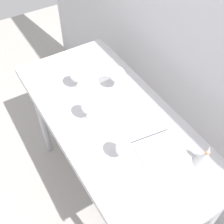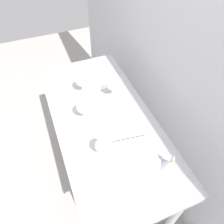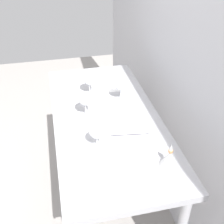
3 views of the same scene
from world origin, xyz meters
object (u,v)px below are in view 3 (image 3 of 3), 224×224
(wine_glass_far_left, at_px, (121,84))
(tasting_sheet_upper, at_px, (107,86))
(open_notebook, at_px, (130,135))
(wine_glass_near_left, at_px, (89,79))
(wine_glass_near_right, at_px, (97,132))
(wine_glass_near_center, at_px, (85,99))
(decanter_funnel, at_px, (170,159))

(wine_glass_far_left, xyz_separation_m, tasting_sheet_upper, (-0.21, -0.05, -0.12))
(open_notebook, bearing_deg, wine_glass_near_left, -155.85)
(wine_glass_far_left, distance_m, open_notebook, 0.41)
(wine_glass_near_right, bearing_deg, wine_glass_near_center, -176.86)
(decanter_funnel, bearing_deg, wine_glass_near_right, -123.47)
(wine_glass_near_left, relative_size, open_notebook, 0.48)
(wine_glass_near_right, relative_size, wine_glass_far_left, 0.86)
(open_notebook, xyz_separation_m, decanter_funnel, (0.27, 0.13, 0.04))
(wine_glass_near_left, distance_m, wine_glass_far_left, 0.23)
(wine_glass_near_left, xyz_separation_m, wine_glass_near_center, (0.26, -0.06, 0.01))
(wine_glass_near_left, distance_m, wine_glass_near_center, 0.27)
(tasting_sheet_upper, bearing_deg, wine_glass_near_right, -16.39)
(tasting_sheet_upper, height_order, decanter_funnel, decanter_funnel)
(wine_glass_near_center, bearing_deg, wine_glass_near_left, 166.24)
(wine_glass_far_left, xyz_separation_m, decanter_funnel, (0.65, 0.08, -0.08))
(open_notebook, distance_m, tasting_sheet_upper, 0.59)
(open_notebook, bearing_deg, wine_glass_near_center, -131.58)
(wine_glass_near_left, relative_size, wine_glass_far_left, 0.94)
(tasting_sheet_upper, bearing_deg, wine_glass_near_center, -30.90)
(wine_glass_near_center, bearing_deg, wine_glass_far_left, 118.20)
(wine_glass_near_left, relative_size, decanter_funnel, 1.17)
(decanter_funnel, bearing_deg, tasting_sheet_upper, -171.05)
(wine_glass_far_left, relative_size, open_notebook, 0.51)
(wine_glass_near_center, relative_size, tasting_sheet_upper, 0.75)
(open_notebook, distance_m, decanter_funnel, 0.30)
(wine_glass_far_left, relative_size, tasting_sheet_upper, 0.76)
(wine_glass_far_left, height_order, decanter_funnel, wine_glass_far_left)
(wine_glass_near_left, bearing_deg, tasting_sheet_upper, 120.16)
(wine_glass_near_left, relative_size, tasting_sheet_upper, 0.72)
(wine_glass_near_right, xyz_separation_m, open_notebook, (-0.05, 0.20, -0.10))
(open_notebook, relative_size, tasting_sheet_upper, 1.48)
(wine_glass_near_right, bearing_deg, wine_glass_far_left, 151.27)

